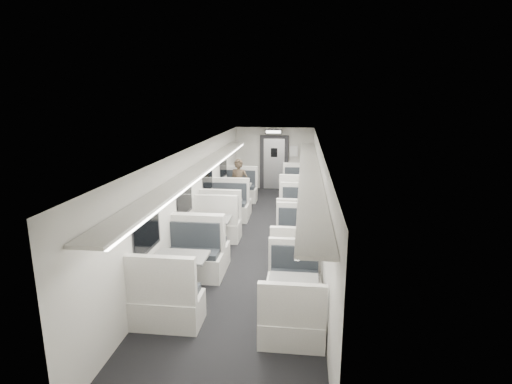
% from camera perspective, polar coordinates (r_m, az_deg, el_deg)
% --- Properties ---
extents(room, '(3.24, 12.24, 2.64)m').
position_cam_1_polar(room, '(9.69, 0.05, -0.48)').
color(room, black).
rests_on(room, ground).
extents(booth_left_a, '(1.11, 2.24, 1.20)m').
position_cam_1_polar(booth_left_a, '(12.98, -2.76, -0.53)').
color(booth_left_a, silver).
rests_on(booth_left_a, room).
extents(booth_left_b, '(1.13, 2.29, 1.22)m').
position_cam_1_polar(booth_left_b, '(10.89, -4.65, -3.27)').
color(booth_left_b, silver).
rests_on(booth_left_b, room).
extents(booth_left_c, '(1.14, 2.32, 1.24)m').
position_cam_1_polar(booth_left_c, '(9.38, -6.59, -6.05)').
color(booth_left_c, silver).
rests_on(booth_left_c, room).
extents(booth_left_d, '(1.15, 2.32, 1.24)m').
position_cam_1_polar(booth_left_d, '(7.38, -10.62, -11.76)').
color(booth_left_d, silver).
rests_on(booth_left_d, room).
extents(booth_right_a, '(1.16, 2.36, 1.26)m').
position_cam_1_polar(booth_right_a, '(13.23, 6.13, -0.23)').
color(booth_right_a, silver).
rests_on(booth_right_a, room).
extents(booth_right_b, '(1.03, 2.08, 1.11)m').
position_cam_1_polar(booth_right_b, '(10.86, 5.96, -3.54)').
color(booth_right_b, silver).
rests_on(booth_right_b, room).
extents(booth_right_c, '(1.00, 2.02, 1.08)m').
position_cam_1_polar(booth_right_c, '(8.87, 5.74, -7.57)').
color(booth_right_c, silver).
rests_on(booth_right_c, room).
extents(booth_right_d, '(0.96, 1.95, 1.04)m').
position_cam_1_polar(booth_right_d, '(6.73, 5.33, -14.83)').
color(booth_right_d, silver).
rests_on(booth_right_d, room).
extents(passenger, '(0.66, 0.49, 1.65)m').
position_cam_1_polar(passenger, '(12.60, -2.47, 1.01)').
color(passenger, black).
rests_on(passenger, room).
extents(window_a, '(0.02, 1.18, 0.84)m').
position_cam_1_polar(window_a, '(13.18, -4.67, 3.87)').
color(window_a, black).
rests_on(window_a, room).
extents(window_b, '(0.02, 1.18, 0.84)m').
position_cam_1_polar(window_b, '(11.07, -6.90, 1.98)').
color(window_b, black).
rests_on(window_b, room).
extents(window_c, '(0.02, 1.18, 0.84)m').
position_cam_1_polar(window_c, '(9.00, -10.15, -0.80)').
color(window_c, black).
rests_on(window_c, room).
extents(window_d, '(0.02, 1.18, 0.84)m').
position_cam_1_polar(window_d, '(7.01, -15.30, -5.18)').
color(window_d, black).
rests_on(window_d, room).
extents(luggage_rack_left, '(0.46, 10.40, 0.09)m').
position_cam_1_polar(luggage_rack_left, '(9.48, -7.66, 3.51)').
color(luggage_rack_left, silver).
rests_on(luggage_rack_left, room).
extents(luggage_rack_right, '(0.46, 10.40, 0.09)m').
position_cam_1_polar(luggage_rack_right, '(9.19, 7.58, 3.20)').
color(luggage_rack_right, silver).
rests_on(luggage_rack_right, room).
extents(vestibule_door, '(1.10, 0.13, 2.10)m').
position_cam_1_polar(vestibule_door, '(15.51, 2.60, 4.18)').
color(vestibule_door, black).
rests_on(vestibule_door, room).
extents(exit_sign, '(0.62, 0.12, 0.16)m').
position_cam_1_polar(exit_sign, '(14.88, 2.51, 8.60)').
color(exit_sign, black).
rests_on(exit_sign, room).
extents(wall_notice, '(0.32, 0.02, 0.40)m').
position_cam_1_polar(wall_notice, '(15.40, 5.41, 5.80)').
color(wall_notice, silver).
rests_on(wall_notice, room).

